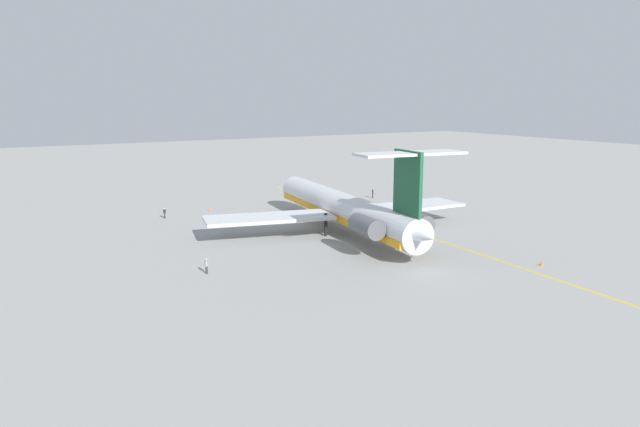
{
  "coord_description": "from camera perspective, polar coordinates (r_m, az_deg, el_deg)",
  "views": [
    {
      "loc": [
        -73.12,
        51.36,
        19.62
      ],
      "look_at": [
        -1.02,
        8.55,
        3.14
      ],
      "focal_mm": 33.75,
      "sensor_mm": 36.0,
      "label": 1
    }
  ],
  "objects": [
    {
      "name": "ground_crew_near_tail",
      "position": [
        117.47,
        5.02,
        2.04
      ],
      "size": [
        0.29,
        0.44,
        1.83
      ],
      "rotation": [
        0.0,
        0.0,
        3.48
      ],
      "color": "black",
      "rests_on": "ground"
    },
    {
      "name": "ground",
      "position": [
        91.49,
        4.28,
        -1.3
      ],
      "size": [
        370.86,
        370.86,
        0.0
      ],
      "primitive_type": "plane",
      "color": "gray"
    },
    {
      "name": "safety_cone_nose",
      "position": [
        75.36,
        20.27,
        -4.46
      ],
      "size": [
        0.4,
        0.4,
        0.55
      ],
      "primitive_type": "cone",
      "color": "#EA590F",
      "rests_on": "ground"
    },
    {
      "name": "taxiway_centreline",
      "position": [
        93.25,
        6.87,
        -1.1
      ],
      "size": [
        90.02,
        5.64,
        0.01
      ],
      "primitive_type": "cube",
      "rotation": [
        0.0,
        0.0,
        -0.06
      ],
      "color": "gold",
      "rests_on": "ground"
    },
    {
      "name": "safety_cone_wingtip",
      "position": [
        106.02,
        -10.4,
        0.42
      ],
      "size": [
        0.4,
        0.4,
        0.55
      ],
      "primitive_type": "cone",
      "color": "#EA590F",
      "rests_on": "ground"
    },
    {
      "name": "ground_crew_starboard",
      "position": [
        68.57,
        -10.73,
        -4.72
      ],
      "size": [
        0.33,
        0.35,
        1.79
      ],
      "rotation": [
        0.0,
        0.0,
        2.4
      ],
      "color": "black",
      "rests_on": "ground"
    },
    {
      "name": "ground_crew_near_nose",
      "position": [
        116.73,
        8.18,
        1.91
      ],
      "size": [
        0.29,
        0.47,
        1.84
      ],
      "rotation": [
        0.0,
        0.0,
        6.2
      ],
      "color": "black",
      "rests_on": "ground"
    },
    {
      "name": "ground_crew_portside",
      "position": [
        100.67,
        -14.53,
        0.16
      ],
      "size": [
        0.28,
        0.42,
        1.73
      ],
      "rotation": [
        0.0,
        0.0,
        2.84
      ],
      "color": "black",
      "rests_on": "ground"
    },
    {
      "name": "main_jetliner",
      "position": [
        86.3,
        2.62,
        0.44
      ],
      "size": [
        45.83,
        40.59,
        13.36
      ],
      "rotation": [
        0.0,
        0.0,
        -0.13
      ],
      "color": "silver",
      "rests_on": "ground"
    }
  ]
}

